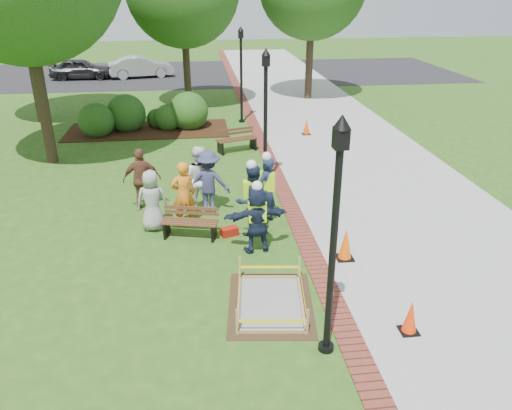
{
  "coord_description": "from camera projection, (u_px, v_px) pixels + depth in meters",
  "views": [
    {
      "loc": [
        -0.83,
        -9.87,
        5.99
      ],
      "look_at": [
        0.5,
        1.2,
        1.0
      ],
      "focal_mm": 35.0,
      "sensor_mm": 36.0,
      "label": 1
    }
  ],
  "objects": [
    {
      "name": "hivis_worker_b",
      "position": [
        266.0,
        188.0,
        13.26
      ],
      "size": [
        0.68,
        0.69,
        1.99
      ],
      "color": "#1A2044",
      "rests_on": "ground"
    },
    {
      "name": "casual_person_d",
      "position": [
        142.0,
        179.0,
        14.09
      ],
      "size": [
        0.61,
        0.42,
        1.8
      ],
      "color": "brown",
      "rests_on": "ground"
    },
    {
      "name": "shrub_d",
      "position": [
        189.0,
        128.0,
        22.43
      ],
      "size": [
        1.75,
        1.75,
        1.75
      ],
      "primitive_type": "sphere",
      "color": "#133F12",
      "rests_on": "ground"
    },
    {
      "name": "toolbox",
      "position": [
        229.0,
        232.0,
        12.87
      ],
      "size": [
        0.49,
        0.37,
        0.22
      ],
      "primitive_type": "cube",
      "rotation": [
        0.0,
        0.0,
        0.34
      ],
      "color": "#9E180C",
      "rests_on": "ground"
    },
    {
      "name": "parked_car_a",
      "position": [
        82.0,
        79.0,
        33.74
      ],
      "size": [
        2.01,
        4.57,
        1.49
      ],
      "primitive_type": "imported",
      "rotation": [
        0.0,
        0.0,
        1.56
      ],
      "color": "#272729",
      "rests_on": "ground"
    },
    {
      "name": "lamp_near",
      "position": [
        335.0,
        225.0,
        7.89
      ],
      "size": [
        0.28,
        0.28,
        4.26
      ],
      "color": "black",
      "rests_on": "ground"
    },
    {
      "name": "bench_far",
      "position": [
        237.0,
        144.0,
        19.23
      ],
      "size": [
        1.67,
        1.0,
        0.86
      ],
      "color": "brown",
      "rests_on": "ground"
    },
    {
      "name": "sidewalk",
      "position": [
        337.0,
        137.0,
        21.09
      ],
      "size": [
        6.0,
        60.0,
        0.02
      ],
      "primitive_type": "cube",
      "color": "#9E9E99",
      "rests_on": "ground"
    },
    {
      "name": "shrub_c",
      "position": [
        169.0,
        129.0,
        22.25
      ],
      "size": [
        1.21,
        1.21,
        1.21
      ],
      "primitive_type": "sphere",
      "color": "#133F12",
      "rests_on": "ground"
    },
    {
      "name": "casual_person_e",
      "position": [
        209.0,
        182.0,
        13.89
      ],
      "size": [
        0.64,
        0.49,
        1.8
      ],
      "color": "#35365D",
      "rests_on": "ground"
    },
    {
      "name": "brick_edging",
      "position": [
        261.0,
        139.0,
        20.73
      ],
      "size": [
        0.5,
        60.0,
        0.03
      ],
      "primitive_type": "cube",
      "color": "maroon",
      "rests_on": "ground"
    },
    {
      "name": "lamp_mid",
      "position": [
        266.0,
        109.0,
        15.14
      ],
      "size": [
        0.28,
        0.28,
        4.26
      ],
      "color": "black",
      "rests_on": "ground"
    },
    {
      "name": "hivis_worker_c",
      "position": [
        251.0,
        198.0,
        12.62
      ],
      "size": [
        0.71,
        0.62,
        2.01
      ],
      "color": "#1D284B",
      "rests_on": "ground"
    },
    {
      "name": "cone_back",
      "position": [
        345.0,
        245.0,
        11.65
      ],
      "size": [
        0.4,
        0.4,
        0.79
      ],
      "color": "black",
      "rests_on": "ground"
    },
    {
      "name": "shrub_e",
      "position": [
        158.0,
        127.0,
        22.62
      ],
      "size": [
        0.89,
        0.89,
        0.89
      ],
      "primitive_type": "sphere",
      "color": "#133F12",
      "rests_on": "ground"
    },
    {
      "name": "casual_person_a",
      "position": [
        152.0,
        201.0,
        12.91
      ],
      "size": [
        0.53,
        0.35,
        1.64
      ],
      "color": "#999999",
      "rests_on": "ground"
    },
    {
      "name": "cone_front",
      "position": [
        410.0,
        318.0,
        9.2
      ],
      "size": [
        0.35,
        0.35,
        0.68
      ],
      "color": "black",
      "rests_on": "ground"
    },
    {
      "name": "hivis_worker_a",
      "position": [
        257.0,
        217.0,
        11.81
      ],
      "size": [
        0.57,
        0.41,
        1.82
      ],
      "color": "#171D3B",
      "rests_on": "ground"
    },
    {
      "name": "parking_lot",
      "position": [
        206.0,
        73.0,
        35.95
      ],
      "size": [
        36.0,
        12.0,
        0.01
      ],
      "primitive_type": "cube",
      "color": "black",
      "rests_on": "ground"
    },
    {
      "name": "wet_concrete_pad",
      "position": [
        271.0,
        294.0,
        10.06
      ],
      "size": [
        1.96,
        2.48,
        0.55
      ],
      "color": "#47331E",
      "rests_on": "ground"
    },
    {
      "name": "shrub_a",
      "position": [
        98.0,
        136.0,
        21.32
      ],
      "size": [
        1.5,
        1.5,
        1.5
      ],
      "primitive_type": "sphere",
      "color": "#133F12",
      "rests_on": "ground"
    },
    {
      "name": "casual_person_c",
      "position": [
        199.0,
        178.0,
        14.08
      ],
      "size": [
        0.69,
        0.55,
        1.87
      ],
      "color": "white",
      "rests_on": "ground"
    },
    {
      "name": "bench_near",
      "position": [
        190.0,
        228.0,
        12.72
      ],
      "size": [
        1.49,
        0.79,
        0.77
      ],
      "color": "brown",
      "rests_on": "ground"
    },
    {
      "name": "cone_far",
      "position": [
        306.0,
        127.0,
        21.31
      ],
      "size": [
        0.35,
        0.35,
        0.7
      ],
      "color": "black",
      "rests_on": "ground"
    },
    {
      "name": "mulch_bed",
      "position": [
        148.0,
        130.0,
        22.02
      ],
      "size": [
        7.0,
        3.0,
        0.05
      ],
      "primitive_type": "cube",
      "color": "#381E0F",
      "rests_on": "ground"
    },
    {
      "name": "ground",
      "position": [
        241.0,
        267.0,
        11.48
      ],
      "size": [
        100.0,
        100.0,
        0.0
      ],
      "primitive_type": "plane",
      "color": "#285116",
      "rests_on": "ground"
    },
    {
      "name": "parked_car_b",
      "position": [
        142.0,
        77.0,
        34.35
      ],
      "size": [
        3.01,
        5.06,
        1.54
      ],
      "primitive_type": "imported",
      "rotation": [
        0.0,
        0.0,
        1.78
      ],
      "color": "#B9B8BD",
      "rests_on": "ground"
    },
    {
      "name": "shrub_b",
      "position": [
        128.0,
        130.0,
        22.15
      ],
      "size": [
        1.7,
        1.7,
        1.7
      ],
      "primitive_type": "sphere",
      "color": "#133F12",
      "rests_on": "ground"
    },
    {
      "name": "lamp_far",
      "position": [
        241.0,
        68.0,
        22.39
      ],
      "size": [
        0.28,
        0.28,
        4.26
      ],
      "color": "black",
      "rests_on": "ground"
    },
    {
      "name": "casual_person_b",
      "position": [
        183.0,
        195.0,
        13.07
      ],
      "size": [
        0.65,
        0.51,
        1.8
      ],
      "color": "orange",
      "rests_on": "ground"
    }
  ]
}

